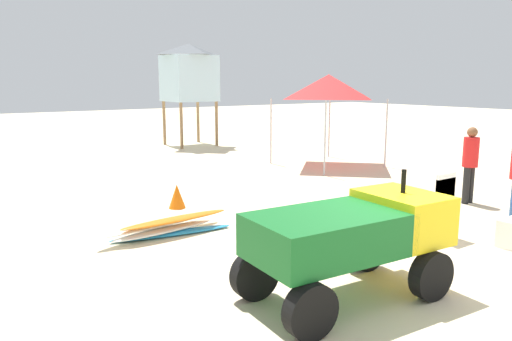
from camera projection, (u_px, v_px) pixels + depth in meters
The scene contains 8 objects.
ground at pixel (395, 274), 6.73m from camera, with size 80.00×80.00×0.00m, color beige.
utility_cart at pixel (353, 235), 5.89m from camera, with size 2.62×1.44×1.50m.
stacked_plastic_chairs at pixel (438, 199), 8.23m from camera, with size 0.48×0.48×1.11m.
surfboard_pile at pixel (168, 226), 8.37m from camera, with size 2.41×0.76×0.32m.
lifeguard_near_center at pixel (470, 160), 10.47m from camera, with size 0.32×0.32×1.64m.
popup_canopy at pixel (329, 87), 15.02m from camera, with size 2.55×2.55×2.79m.
lifeguard_tower at pixel (189, 72), 19.66m from camera, with size 1.98×1.98×4.04m.
traffic_cone_near at pixel (177, 196), 10.18m from camera, with size 0.35×0.35×0.50m, color orange.
Camera 1 is at (-5.19, -4.14, 2.59)m, focal length 34.71 mm.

